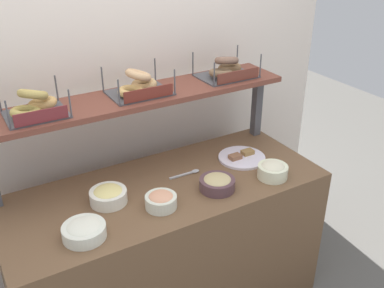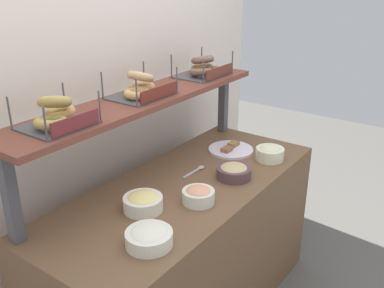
% 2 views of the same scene
% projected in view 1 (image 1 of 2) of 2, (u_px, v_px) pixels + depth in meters
% --- Properties ---
extents(back_wall, '(2.91, 0.06, 2.40)m').
position_uv_depth(back_wall, '(121.00, 92.00, 2.61)').
color(back_wall, white).
rests_on(back_wall, ground_plane).
extents(deli_counter, '(1.71, 0.70, 0.85)m').
position_uv_depth(deli_counter, '(168.00, 249.00, 2.54)').
color(deli_counter, brown).
rests_on(deli_counter, ground_plane).
extents(shelf_riser_right, '(0.05, 0.05, 0.40)m').
position_uv_depth(shelf_riser_right, '(257.00, 105.00, 2.82)').
color(shelf_riser_right, '#4C4C51').
rests_on(shelf_riser_right, deli_counter).
extents(upper_shelf, '(1.67, 0.32, 0.03)m').
position_uv_depth(upper_shelf, '(140.00, 97.00, 2.37)').
color(upper_shelf, brown).
rests_on(upper_shelf, shelf_riser_left).
extents(bowl_potato_salad, '(0.16, 0.16, 0.09)m').
position_uv_depth(bowl_potato_salad, '(273.00, 170.00, 2.41)').
color(bowl_potato_salad, '#E9ECC6').
rests_on(bowl_potato_salad, deli_counter).
extents(bowl_hummus, '(0.19, 0.19, 0.08)m').
position_uv_depth(bowl_hummus, '(217.00, 183.00, 2.31)').
color(bowl_hummus, brown).
rests_on(bowl_hummus, deli_counter).
extents(bowl_egg_salad, '(0.18, 0.18, 0.08)m').
position_uv_depth(bowl_egg_salad, '(108.00, 195.00, 2.20)').
color(bowl_egg_salad, white).
rests_on(bowl_egg_salad, deli_counter).
extents(bowl_cream_cheese, '(0.19, 0.19, 0.08)m').
position_uv_depth(bowl_cream_cheese, '(84.00, 230.00, 1.96)').
color(bowl_cream_cheese, white).
rests_on(bowl_cream_cheese, deli_counter).
extents(bowl_lox_spread, '(0.16, 0.16, 0.08)m').
position_uv_depth(bowl_lox_spread, '(161.00, 200.00, 2.17)').
color(bowl_lox_spread, silver).
rests_on(bowl_lox_spread, deli_counter).
extents(serving_plate_white, '(0.28, 0.28, 0.04)m').
position_uv_depth(serving_plate_white, '(242.00, 157.00, 2.61)').
color(serving_plate_white, white).
rests_on(serving_plate_white, deli_counter).
extents(serving_spoon_near_plate, '(0.18, 0.03, 0.01)m').
position_uv_depth(serving_spoon_near_plate, '(189.00, 173.00, 2.46)').
color(serving_spoon_near_plate, '#B7B7BC').
rests_on(serving_spoon_near_plate, deli_counter).
extents(bagel_basket_sesame, '(0.29, 0.26, 0.15)m').
position_uv_depth(bagel_basket_sesame, '(34.00, 106.00, 2.08)').
color(bagel_basket_sesame, '#4C4C51').
rests_on(bagel_basket_sesame, upper_shelf).
extents(bagel_basket_plain, '(0.32, 0.24, 0.15)m').
position_uv_depth(bagel_basket_plain, '(138.00, 86.00, 2.34)').
color(bagel_basket_plain, '#4C4C51').
rests_on(bagel_basket_plain, upper_shelf).
extents(bagel_basket_poppy, '(0.33, 0.27, 0.14)m').
position_uv_depth(bagel_basket_poppy, '(226.00, 69.00, 2.59)').
color(bagel_basket_poppy, '#4C4C51').
rests_on(bagel_basket_poppy, upper_shelf).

